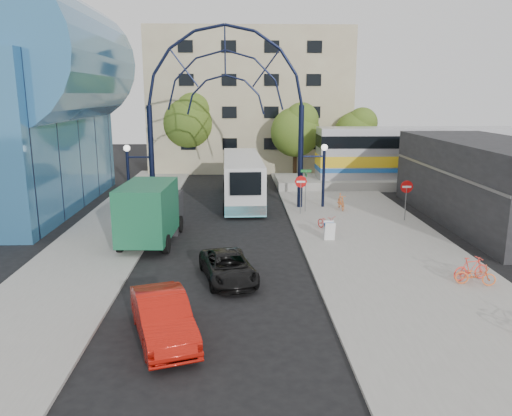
{
  "coord_description": "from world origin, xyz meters",
  "views": [
    {
      "loc": [
        0.77,
        -19.4,
        7.72
      ],
      "look_at": [
        1.7,
        6.0,
        1.89
      ],
      "focal_mm": 35.0,
      "sensor_mm": 36.0,
      "label": 1
    }
  ],
  "objects_px": {
    "do_not_enter_sign": "(406,191)",
    "sandwich_board": "(329,229)",
    "green_truck": "(152,212)",
    "city_bus": "(242,178)",
    "gateway_arch": "(225,81)",
    "stop_sign": "(301,185)",
    "tree_north_b": "(190,120)",
    "tree_north_a": "(297,129)",
    "train_car": "(465,152)",
    "red_sedan": "(163,317)",
    "tree_north_c": "(357,131)",
    "bike_near_a": "(327,223)",
    "street_name_sign": "(306,181)",
    "black_suv": "(228,267)",
    "bike_far_a": "(476,275)",
    "bike_near_b": "(341,202)",
    "bike_far_b": "(471,269)"
  },
  "relations": [
    {
      "from": "green_truck",
      "to": "bike_near_b",
      "type": "relative_size",
      "value": 3.79
    },
    {
      "from": "gateway_arch",
      "to": "green_truck",
      "type": "distance_m",
      "value": 10.92
    },
    {
      "from": "tree_north_a",
      "to": "bike_near_b",
      "type": "relative_size",
      "value": 4.01
    },
    {
      "from": "tree_north_b",
      "to": "black_suv",
      "type": "distance_m",
      "value": 30.02
    },
    {
      "from": "street_name_sign",
      "to": "bike_far_a",
      "type": "xyz_separation_m",
      "value": [
        5.19,
        -13.22,
        -1.6
      ]
    },
    {
      "from": "bike_far_a",
      "to": "bike_far_b",
      "type": "xyz_separation_m",
      "value": [
        0.05,
        0.53,
        0.09
      ]
    },
    {
      "from": "city_bus",
      "to": "red_sedan",
      "type": "distance_m",
      "value": 21.37
    },
    {
      "from": "tree_north_c",
      "to": "green_truck",
      "type": "height_order",
      "value": "tree_north_c"
    },
    {
      "from": "tree_north_c",
      "to": "red_sedan",
      "type": "distance_m",
      "value": 35.43
    },
    {
      "from": "train_car",
      "to": "red_sedan",
      "type": "height_order",
      "value": "train_car"
    },
    {
      "from": "gateway_arch",
      "to": "bike_far_b",
      "type": "height_order",
      "value": "gateway_arch"
    },
    {
      "from": "city_bus",
      "to": "green_truck",
      "type": "distance_m",
      "value": 11.31
    },
    {
      "from": "do_not_enter_sign",
      "to": "bike_near_b",
      "type": "bearing_deg",
      "value": 136.71
    },
    {
      "from": "black_suv",
      "to": "bike_far_a",
      "type": "distance_m",
      "value": 10.14
    },
    {
      "from": "red_sedan",
      "to": "black_suv",
      "type": "bearing_deg",
      "value": 50.54
    },
    {
      "from": "street_name_sign",
      "to": "city_bus",
      "type": "distance_m",
      "value": 5.79
    },
    {
      "from": "tree_north_a",
      "to": "city_bus",
      "type": "bearing_deg",
      "value": -118.51
    },
    {
      "from": "do_not_enter_sign",
      "to": "sandwich_board",
      "type": "xyz_separation_m",
      "value": [
        -5.4,
        -4.02,
        -1.23
      ]
    },
    {
      "from": "red_sedan",
      "to": "bike_near_a",
      "type": "height_order",
      "value": "red_sedan"
    },
    {
      "from": "sandwich_board",
      "to": "green_truck",
      "type": "relative_size",
      "value": 0.15
    },
    {
      "from": "do_not_enter_sign",
      "to": "city_bus",
      "type": "height_order",
      "value": "city_bus"
    },
    {
      "from": "train_car",
      "to": "tree_north_b",
      "type": "height_order",
      "value": "tree_north_b"
    },
    {
      "from": "tree_north_b",
      "to": "black_suv",
      "type": "xyz_separation_m",
      "value": [
        4.2,
        -29.36,
        -4.67
      ]
    },
    {
      "from": "city_bus",
      "to": "bike_near_a",
      "type": "height_order",
      "value": "city_bus"
    },
    {
      "from": "street_name_sign",
      "to": "city_bus",
      "type": "xyz_separation_m",
      "value": [
        -4.12,
        4.05,
        -0.42
      ]
    },
    {
      "from": "tree_north_a",
      "to": "bike_near_b",
      "type": "height_order",
      "value": "tree_north_a"
    },
    {
      "from": "stop_sign",
      "to": "train_car",
      "type": "relative_size",
      "value": 0.1
    },
    {
      "from": "green_truck",
      "to": "city_bus",
      "type": "bearing_deg",
      "value": 67.53
    },
    {
      "from": "street_name_sign",
      "to": "tree_north_b",
      "type": "distance_m",
      "value": 19.81
    },
    {
      "from": "tree_north_a",
      "to": "green_truck",
      "type": "relative_size",
      "value": 1.06
    },
    {
      "from": "tree_north_c",
      "to": "bike_near_a",
      "type": "distance_m",
      "value": 21.23
    },
    {
      "from": "do_not_enter_sign",
      "to": "sandwich_board",
      "type": "distance_m",
      "value": 6.85
    },
    {
      "from": "tree_north_c",
      "to": "bike_near_a",
      "type": "height_order",
      "value": "tree_north_c"
    },
    {
      "from": "street_name_sign",
      "to": "bike_far_b",
      "type": "height_order",
      "value": "street_name_sign"
    },
    {
      "from": "red_sedan",
      "to": "bike_far_b",
      "type": "height_order",
      "value": "red_sedan"
    },
    {
      "from": "do_not_enter_sign",
      "to": "bike_near_b",
      "type": "distance_m",
      "value": 4.75
    },
    {
      "from": "train_car",
      "to": "tree_north_b",
      "type": "bearing_deg",
      "value": 161.64
    },
    {
      "from": "bike_far_a",
      "to": "bike_far_b",
      "type": "height_order",
      "value": "bike_far_b"
    },
    {
      "from": "green_truck",
      "to": "bike_far_b",
      "type": "bearing_deg",
      "value": -21.45
    },
    {
      "from": "train_car",
      "to": "tree_north_a",
      "type": "xyz_separation_m",
      "value": [
        -13.88,
        3.93,
        1.71
      ]
    },
    {
      "from": "tree_north_c",
      "to": "red_sedan",
      "type": "xyz_separation_m",
      "value": [
        -13.8,
        -32.45,
        -3.53
      ]
    },
    {
      "from": "train_car",
      "to": "red_sedan",
      "type": "bearing_deg",
      "value": -129.26
    },
    {
      "from": "stop_sign",
      "to": "tree_north_b",
      "type": "xyz_separation_m",
      "value": [
        -8.68,
        17.93,
        3.27
      ]
    },
    {
      "from": "stop_sign",
      "to": "red_sedan",
      "type": "bearing_deg",
      "value": -111.41
    },
    {
      "from": "tree_north_c",
      "to": "tree_north_a",
      "type": "bearing_deg",
      "value": -161.56
    },
    {
      "from": "green_truck",
      "to": "black_suv",
      "type": "xyz_separation_m",
      "value": [
        4.14,
        -5.89,
        -1.04
      ]
    },
    {
      "from": "train_car",
      "to": "bike_near_b",
      "type": "bearing_deg",
      "value": -144.23
    },
    {
      "from": "gateway_arch",
      "to": "city_bus",
      "type": "height_order",
      "value": "gateway_arch"
    },
    {
      "from": "city_bus",
      "to": "bike_far_a",
      "type": "height_order",
      "value": "city_bus"
    },
    {
      "from": "sandwich_board",
      "to": "gateway_arch",
      "type": "bearing_deg",
      "value": 124.91
    }
  ]
}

